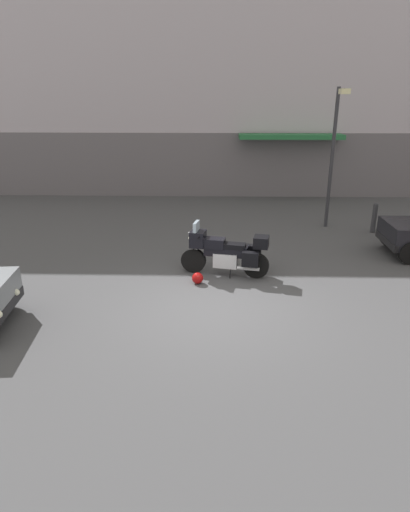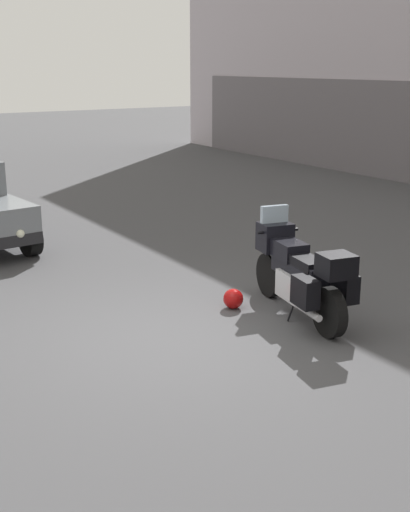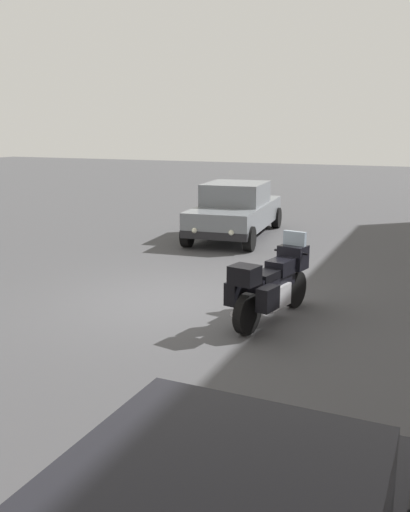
# 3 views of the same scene
# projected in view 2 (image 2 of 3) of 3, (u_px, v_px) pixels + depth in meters

# --- Properties ---
(ground_plane) EXTENTS (80.00, 80.00, 0.00)m
(ground_plane) POSITION_uv_depth(u_px,v_px,m) (170.00, 339.00, 8.23)
(ground_plane) COLOR #424244
(motorcycle) EXTENTS (2.24, 0.98, 1.36)m
(motorcycle) POSITION_uv_depth(u_px,v_px,m) (300.00, 272.00, 8.82)
(motorcycle) COLOR black
(motorcycle) RESTS_ON ground
(helmet) EXTENTS (0.28, 0.28, 0.28)m
(helmet) POSITION_uv_depth(u_px,v_px,m) (233.00, 299.00, 9.23)
(helmet) COLOR #990C0C
(helmet) RESTS_ON ground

